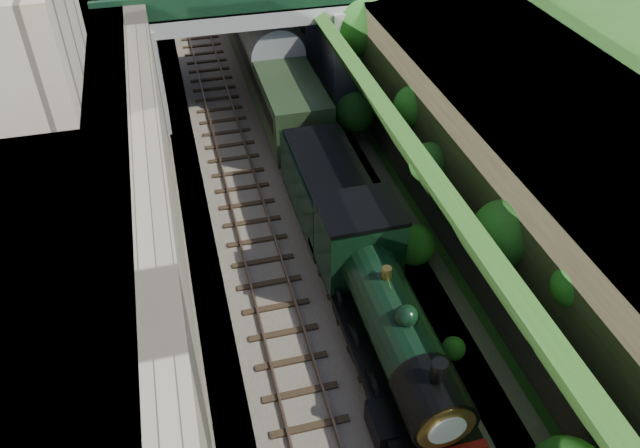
# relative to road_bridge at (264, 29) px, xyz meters

# --- Properties ---
(trackbed) EXTENTS (10.00, 90.00, 0.20)m
(trackbed) POSITION_rel_road_bridge_xyz_m (-0.94, -4.00, -3.98)
(trackbed) COLOR #473F38
(trackbed) RESTS_ON ground
(retaining_wall) EXTENTS (1.00, 90.00, 7.00)m
(retaining_wall) POSITION_rel_road_bridge_xyz_m (-6.44, -4.00, -0.58)
(retaining_wall) COLOR #756B56
(retaining_wall) RESTS_ON ground
(street_plateau_left) EXTENTS (6.00, 90.00, 7.00)m
(street_plateau_left) POSITION_rel_road_bridge_xyz_m (-9.94, -4.00, -0.58)
(street_plateau_left) COLOR #262628
(street_plateau_left) RESTS_ON ground
(street_plateau_right) EXTENTS (8.00, 90.00, 6.25)m
(street_plateau_right) POSITION_rel_road_bridge_xyz_m (8.56, -4.00, -0.95)
(street_plateau_right) COLOR #262628
(street_plateau_right) RESTS_ON ground
(embankment_slope) EXTENTS (4.30, 90.00, 6.36)m
(embankment_slope) POSITION_rel_road_bridge_xyz_m (4.03, -4.45, -1.35)
(embankment_slope) COLOR #1E4714
(embankment_slope) RESTS_ON ground
(track_left) EXTENTS (2.50, 90.00, 0.20)m
(track_left) POSITION_rel_road_bridge_xyz_m (-2.94, -4.00, -3.83)
(track_left) COLOR black
(track_left) RESTS_ON trackbed
(track_right) EXTENTS (2.50, 90.00, 0.20)m
(track_right) POSITION_rel_road_bridge_xyz_m (0.26, -4.00, -3.83)
(track_right) COLOR black
(track_right) RESTS_ON trackbed
(road_bridge) EXTENTS (16.00, 6.40, 7.25)m
(road_bridge) POSITION_rel_road_bridge_xyz_m (0.00, 0.00, 0.00)
(road_bridge) COLOR gray
(road_bridge) RESTS_ON ground
(building_near) EXTENTS (4.00, 8.00, 4.00)m
(building_near) POSITION_rel_road_bridge_xyz_m (-10.44, -10.00, 4.92)
(building_near) COLOR gray
(building_near) RESTS_ON street_plateau_left
(tree) EXTENTS (3.60, 3.80, 6.60)m
(tree) POSITION_rel_road_bridge_xyz_m (4.97, -2.07, 0.57)
(tree) COLOR black
(tree) RESTS_ON ground
(locomotive) EXTENTS (3.10, 10.23, 3.83)m
(locomotive) POSITION_rel_road_bridge_xyz_m (0.26, -19.47, -2.18)
(locomotive) COLOR black
(locomotive) RESTS_ON trackbed
(tender) EXTENTS (2.70, 6.00, 3.05)m
(tender) POSITION_rel_road_bridge_xyz_m (0.26, -12.11, -2.46)
(tender) COLOR black
(tender) RESTS_ON trackbed
(coach_front) EXTENTS (2.90, 18.00, 3.70)m
(coach_front) POSITION_rel_road_bridge_xyz_m (0.26, 0.49, -2.03)
(coach_front) COLOR black
(coach_front) RESTS_ON trackbed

